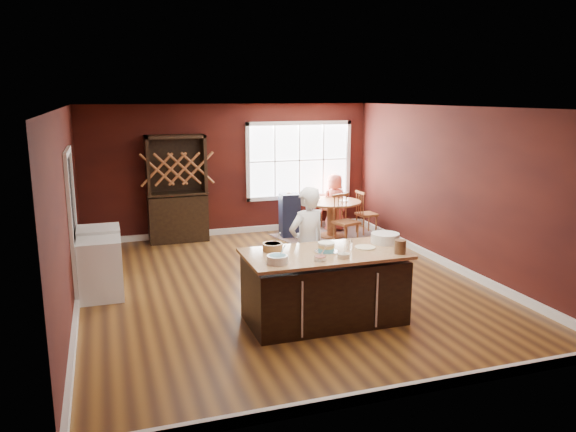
% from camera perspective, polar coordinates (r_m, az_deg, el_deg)
% --- Properties ---
extents(room_shell, '(7.00, 7.00, 7.00)m').
position_cam_1_polar(room_shell, '(8.37, -0.61, 1.72)').
color(room_shell, brown).
rests_on(room_shell, ground).
extents(window, '(2.36, 0.10, 1.66)m').
position_cam_1_polar(window, '(12.08, 1.14, 5.67)').
color(window, white).
rests_on(window, room_shell).
extents(doorway, '(0.08, 1.26, 2.13)m').
position_cam_1_polar(doorway, '(8.65, -20.98, -0.95)').
color(doorway, white).
rests_on(doorway, room_shell).
extents(kitchen_island, '(2.05, 1.07, 0.92)m').
position_cam_1_polar(kitchen_island, '(7.29, 3.71, -7.33)').
color(kitchen_island, black).
rests_on(kitchen_island, ground).
extents(dining_table, '(1.18, 1.18, 0.75)m').
position_cam_1_polar(dining_table, '(11.54, 4.47, 0.47)').
color(dining_table, brown).
rests_on(dining_table, ground).
extents(baker, '(0.69, 0.56, 1.65)m').
position_cam_1_polar(baker, '(7.84, 1.93, -2.95)').
color(baker, white).
rests_on(baker, ground).
extents(layer_cake, '(0.30, 0.30, 0.12)m').
position_cam_1_polar(layer_cake, '(7.14, 3.91, -3.18)').
color(layer_cake, white).
rests_on(layer_cake, kitchen_island).
extents(bowl_blue, '(0.26, 0.26, 0.10)m').
position_cam_1_polar(bowl_blue, '(6.65, -1.08, -4.42)').
color(bowl_blue, silver).
rests_on(bowl_blue, kitchen_island).
extents(bowl_yellow, '(0.26, 0.26, 0.10)m').
position_cam_1_polar(bowl_yellow, '(7.19, -1.56, -3.17)').
color(bowl_yellow, '#A88152').
rests_on(bowl_yellow, kitchen_island).
extents(bowl_pink, '(0.16, 0.16, 0.06)m').
position_cam_1_polar(bowl_pink, '(6.77, 3.29, -4.33)').
color(bowl_pink, silver).
rests_on(bowl_pink, kitchen_island).
extents(bowl_olive, '(0.15, 0.15, 0.06)m').
position_cam_1_polar(bowl_olive, '(6.91, 5.65, -4.03)').
color(bowl_olive, '#F4ECB7').
rests_on(bowl_olive, kitchen_island).
extents(drinking_glass, '(0.07, 0.07, 0.14)m').
position_cam_1_polar(drinking_glass, '(7.27, 6.32, -2.87)').
color(drinking_glass, silver).
rests_on(drinking_glass, kitchen_island).
extents(dinner_plate, '(0.27, 0.27, 0.02)m').
position_cam_1_polar(dinner_plate, '(7.38, 7.84, -3.18)').
color(dinner_plate, beige).
rests_on(dinner_plate, kitchen_island).
extents(white_tub, '(0.38, 0.38, 0.13)m').
position_cam_1_polar(white_tub, '(7.67, 9.84, -2.22)').
color(white_tub, white).
rests_on(white_tub, kitchen_island).
extents(stoneware_crock, '(0.15, 0.15, 0.17)m').
position_cam_1_polar(stoneware_crock, '(7.19, 11.33, -3.09)').
color(stoneware_crock, brown).
rests_on(stoneware_crock, kitchen_island).
extents(rug, '(2.38, 2.03, 0.01)m').
position_cam_1_polar(rug, '(11.66, 4.43, -2.07)').
color(rug, brown).
rests_on(rug, ground).
extents(chair_east, '(0.40, 0.42, 0.93)m').
position_cam_1_polar(chair_east, '(11.88, 7.99, 0.39)').
color(chair_east, brown).
rests_on(chair_east, ground).
extents(chair_south, '(0.53, 0.51, 1.01)m').
position_cam_1_polar(chair_south, '(10.90, 5.93, -0.41)').
color(chair_south, olive).
rests_on(chair_south, ground).
extents(chair_north, '(0.53, 0.52, 0.91)m').
position_cam_1_polar(chair_north, '(12.43, 4.35, 0.96)').
color(chair_north, brown).
rests_on(chair_north, ground).
extents(seated_woman, '(0.65, 0.47, 1.23)m').
position_cam_1_polar(seated_woman, '(12.08, 4.74, 1.39)').
color(seated_woman, '#DF6454').
rests_on(seated_woman, ground).
extents(high_chair, '(0.41, 0.41, 0.94)m').
position_cam_1_polar(high_chair, '(11.55, 0.15, 0.19)').
color(high_chair, '#1D203A').
rests_on(high_chair, ground).
extents(toddler, '(0.18, 0.14, 0.26)m').
position_cam_1_polar(toddler, '(11.55, 0.38, 1.91)').
color(toddler, '#8CA5BF').
rests_on(toddler, high_chair).
extents(table_plate, '(0.20, 0.20, 0.01)m').
position_cam_1_polar(table_plate, '(11.51, 5.64, 1.56)').
color(table_plate, beige).
rests_on(table_plate, dining_table).
extents(table_cup, '(0.14, 0.14, 0.09)m').
position_cam_1_polar(table_cup, '(11.58, 2.97, 1.86)').
color(table_cup, white).
rests_on(table_cup, dining_table).
extents(hutch, '(1.15, 0.48, 2.11)m').
position_cam_1_polar(hutch, '(11.29, -11.22, 2.71)').
color(hutch, black).
rests_on(hutch, ground).
extents(washer, '(0.60, 0.58, 0.87)m').
position_cam_1_polar(washer, '(8.48, -18.53, -5.15)').
color(washer, white).
rests_on(washer, ground).
extents(dryer, '(0.62, 0.60, 0.91)m').
position_cam_1_polar(dryer, '(9.09, -18.55, -3.89)').
color(dryer, white).
rests_on(dryer, ground).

